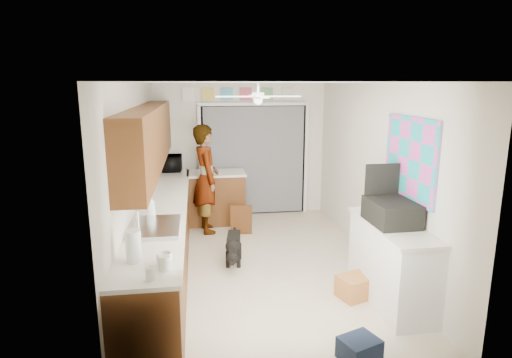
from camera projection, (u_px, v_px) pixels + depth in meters
name	position (u px, v px, depth m)	size (l,w,h in m)	color
floor	(260.00, 265.00, 5.99)	(5.00, 5.00, 0.00)	beige
ceiling	(260.00, 83.00, 5.45)	(5.00, 5.00, 0.00)	white
wall_back	(241.00, 150.00, 8.14)	(3.20, 3.20, 0.00)	silver
wall_front	(308.00, 247.00, 3.30)	(3.20, 3.20, 0.00)	silver
wall_left	(137.00, 182.00, 5.50)	(5.00, 5.00, 0.00)	silver
wall_right	(374.00, 175.00, 5.94)	(5.00, 5.00, 0.00)	silver
left_base_cabinets	(164.00, 239.00, 5.72)	(0.60, 4.80, 0.90)	#5D3416
left_countertop	(163.00, 206.00, 5.62)	(0.62, 4.80, 0.04)	white
upper_cabinets	(149.00, 137.00, 5.60)	(0.32, 4.00, 0.80)	#5D3416
sink_basin	(157.00, 228.00, 4.64)	(0.50, 0.76, 0.06)	silver
faucet	(138.00, 220.00, 4.60)	(0.03, 0.03, 0.22)	silver
peninsula_base	(217.00, 198.00, 7.76)	(1.00, 0.60, 0.90)	#5D3416
peninsula_top	(216.00, 173.00, 7.66)	(1.04, 0.64, 0.04)	white
back_opening_recess	(254.00, 160.00, 8.19)	(2.00, 0.06, 2.10)	black
curtain_panel	(254.00, 161.00, 8.15)	(1.90, 0.03, 2.05)	gray
door_trim_left	(200.00, 162.00, 8.02)	(0.06, 0.04, 2.10)	white
door_trim_right	(306.00, 159.00, 8.30)	(0.06, 0.04, 2.10)	white
door_trim_head	(254.00, 104.00, 7.92)	(2.10, 0.04, 0.06)	white
header_frame_0	(208.00, 94.00, 7.80)	(0.22, 0.02, 0.22)	gold
header_frame_1	(227.00, 94.00, 7.85)	(0.22, 0.02, 0.22)	#4DAACF
header_frame_2	(246.00, 94.00, 7.89)	(0.22, 0.02, 0.22)	#CD4D66
header_frame_3	(267.00, 94.00, 7.95)	(0.22, 0.02, 0.22)	#5EA46A
header_frame_4	(288.00, 94.00, 8.00)	(0.22, 0.02, 0.22)	silver
route66_sign	(188.00, 94.00, 7.75)	(0.22, 0.02, 0.26)	silver
right_counter_base	(391.00, 265.00, 4.92)	(0.50, 1.40, 0.90)	white
right_counter_top	(393.00, 226.00, 4.81)	(0.54, 1.44, 0.04)	white
abstract_painting	(410.00, 159.00, 4.88)	(0.03, 1.15, 0.95)	#DA50BA
ceiling_fan	(258.00, 96.00, 5.68)	(1.14, 1.14, 0.24)	white
microwave	(172.00, 163.00, 7.76)	(0.50, 0.34, 0.27)	black
soap_bottle	(151.00, 206.00, 5.01)	(0.11, 0.11, 0.30)	silver
cup	(164.00, 259.00, 3.72)	(0.14, 0.14, 0.11)	white
jar_a	(165.00, 263.00, 3.60)	(0.09, 0.09, 0.13)	silver
jar_b	(150.00, 273.00, 3.43)	(0.07, 0.07, 0.11)	silver
paper_towel_roll	(134.00, 246.00, 3.76)	(0.13, 0.13, 0.29)	white
suitcase	(391.00, 212.00, 4.81)	(0.46, 0.62, 0.27)	black
suitcase_rim	(391.00, 221.00, 4.83)	(0.44, 0.58, 0.02)	yellow
suitcase_lid	(382.00, 185.00, 5.04)	(0.42, 0.03, 0.50)	black
cardboard_box	(356.00, 287.00, 5.07)	(0.42, 0.32, 0.26)	#A96735
navy_crate	(359.00, 349.00, 3.92)	(0.34, 0.28, 0.21)	#141E32
cabinet_door_panel	(241.00, 220.00, 7.12)	(0.36, 0.03, 0.54)	#5D3416
man	(206.00, 179.00, 7.20)	(0.67, 0.44, 1.84)	white
dog	(234.00, 247.00, 6.01)	(0.26, 0.61, 0.48)	black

